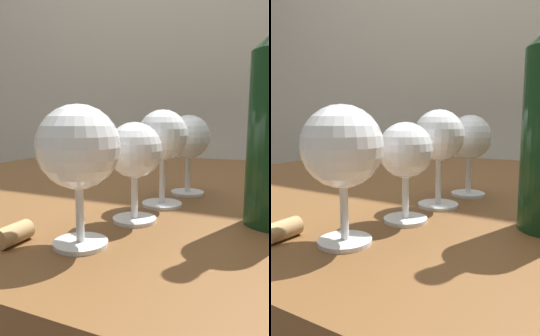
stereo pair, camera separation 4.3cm
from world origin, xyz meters
TOP-DOWN VIEW (x-y plane):
  - back_wall at (0.00, 0.90)m, footprint 5.00×0.08m
  - dining_table at (0.00, 0.00)m, footprint 1.11×0.96m
  - wine_glass_empty at (0.05, -0.36)m, footprint 0.09×0.09m
  - wine_glass_port at (0.06, -0.26)m, footprint 0.07×0.07m
  - wine_glass_merlot at (0.07, -0.17)m, footprint 0.08×0.08m
  - wine_glass_cabernet at (0.08, -0.07)m, footprint 0.08×0.08m
  - cork at (-0.02, -0.39)m, footprint 0.02×0.04m

SIDE VIEW (x-z plane):
  - dining_table at x=0.00m, z-range 0.28..1.04m
  - cork at x=-0.02m, z-range 0.76..0.78m
  - wine_glass_port at x=0.06m, z-range 0.78..0.91m
  - wine_glass_cabernet at x=0.08m, z-range 0.79..0.93m
  - wine_glass_empty at x=0.05m, z-range 0.79..0.94m
  - wine_glass_merlot at x=0.07m, z-range 0.79..0.94m
  - back_wall at x=0.00m, z-range 0.00..2.60m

